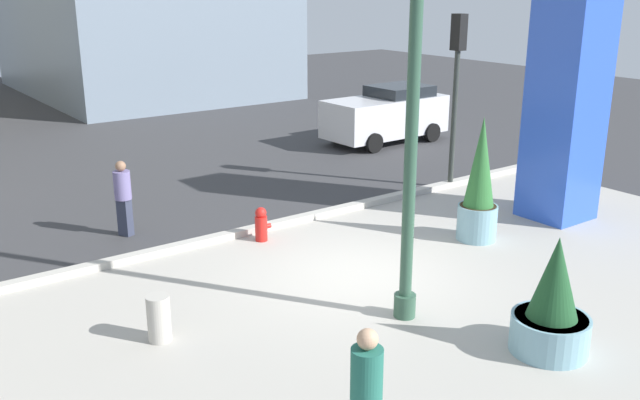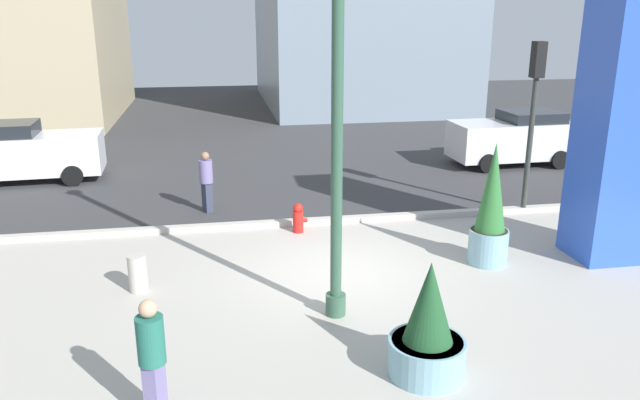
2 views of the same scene
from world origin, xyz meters
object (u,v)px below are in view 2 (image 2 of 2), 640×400
traffic_light_far_side (534,100)px  fire_hydrant (298,218)px  lamp_post (337,111)px  car_far_lane (514,138)px  car_curb_east (26,152)px  potted_plant_curbside (428,332)px  art_pillar_blue (619,120)px  concrete_bollard (138,273)px  potted_plant_by_pillar (491,212)px  pedestrian_crossing (206,179)px  pedestrian_on_sidewalk (152,355)px

traffic_light_far_side → fire_hydrant: bearing=-175.5°
lamp_post → car_far_lane: bearing=50.2°
car_curb_east → potted_plant_curbside: bearing=-55.1°
art_pillar_blue → traffic_light_far_side: art_pillar_blue is taller
art_pillar_blue → car_curb_east: size_ratio=1.35×
traffic_light_far_side → car_far_lane: size_ratio=1.04×
lamp_post → concrete_bollard: bearing=155.8°
fire_hydrant → traffic_light_far_side: size_ratio=0.17×
fire_hydrant → car_curb_east: size_ratio=0.17×
car_far_lane → car_curb_east: size_ratio=0.96×
lamp_post → potted_plant_by_pillar: size_ratio=2.83×
concrete_bollard → car_far_lane: (12.00, 8.46, 0.58)m
lamp_post → pedestrian_crossing: bearing=109.3°
car_far_lane → pedestrian_crossing: size_ratio=2.61×
art_pillar_blue → concrete_bollard: (-9.93, -0.10, -2.68)m
art_pillar_blue → fire_hydrant: art_pillar_blue is taller
art_pillar_blue → potted_plant_curbside: 7.00m
pedestrian_crossing → lamp_post: bearing=-70.7°
art_pillar_blue → potted_plant_by_pillar: art_pillar_blue is taller
fire_hydrant → pedestrian_on_sidewalk: (-2.87, -6.92, 0.62)m
car_far_lane → pedestrian_crossing: (-10.67, -3.64, -0.04)m
concrete_bollard → pedestrian_crossing: pedestrian_crossing is taller
potted_plant_curbside → pedestrian_on_sidewalk: bearing=-173.8°
car_far_lane → pedestrian_on_sidewalk: bearing=-132.0°
art_pillar_blue → traffic_light_far_side: size_ratio=1.36×
potted_plant_curbside → car_curb_east: (-8.86, 12.70, 0.24)m
potted_plant_curbside → potted_plant_by_pillar: potted_plant_by_pillar is taller
potted_plant_by_pillar → traffic_light_far_side: 4.38m
art_pillar_blue → car_far_lane: bearing=76.1°
concrete_bollard → car_far_lane: car_far_lane is taller
car_far_lane → lamp_post: bearing=-129.8°
art_pillar_blue → potted_plant_curbside: bearing=-144.7°
pedestrian_on_sidewalk → car_far_lane: bearing=48.0°
car_curb_east → pedestrian_crossing: 7.01m
fire_hydrant → car_far_lane: bearing=33.8°
lamp_post → potted_plant_curbside: size_ratio=4.13×
potted_plant_curbside → fire_hydrant: (-1.03, 6.50, -0.35)m
lamp_post → art_pillar_blue: size_ratio=1.23×
lamp_post → fire_hydrant: size_ratio=10.04×
art_pillar_blue → pedestrian_on_sidewalk: bearing=-155.4°
potted_plant_curbside → traffic_light_far_side: bearing=53.5°
traffic_light_far_side → car_curb_east: size_ratio=0.99×
art_pillar_blue → potted_plant_by_pillar: 3.26m
potted_plant_curbside → pedestrian_crossing: size_ratio=1.10×
lamp_post → fire_hydrant: bearing=90.8°
lamp_post → car_curb_east: (-7.89, 10.60, -2.72)m
fire_hydrant → concrete_bollard: 4.49m
car_far_lane → pedestrian_crossing: car_far_lane is taller
concrete_bollard → car_curb_east: size_ratio=0.17×
car_curb_east → pedestrian_crossing: (5.64, -4.17, -0.03)m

